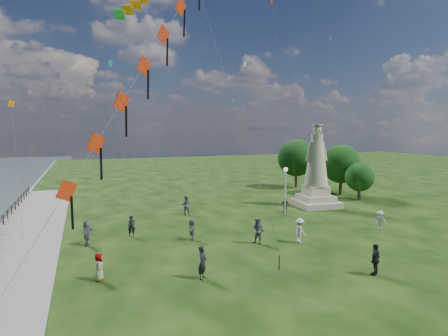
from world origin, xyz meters
name	(u,v)px	position (x,y,z in m)	size (l,w,h in m)	color
statue	(316,176)	(12.92, 17.55, 3.23)	(4.54, 4.54, 8.54)	#B9B08C
lamppost	(285,180)	(8.13, 15.58, 3.23)	(0.41, 0.41, 4.48)	silver
tree_row	(320,162)	(18.63, 25.07, 3.83)	(7.04, 14.53, 6.69)	#382314
person_0	(202,262)	(-3.98, 3.43, 0.91)	(0.66, 0.44, 1.82)	black
person_1	(258,231)	(1.53, 7.89, 0.94)	(0.92, 0.56, 1.88)	#595960
person_2	(300,230)	(4.49, 7.17, 0.88)	(1.14, 0.59, 1.76)	silver
person_3	(375,259)	(5.19, 0.53, 0.89)	(1.05, 0.54, 1.78)	black
person_5	(87,233)	(-9.76, 11.88, 0.90)	(1.67, 0.72, 1.80)	#595960
person_6	(132,226)	(-6.58, 12.99, 0.81)	(0.59, 0.39, 1.62)	black
person_7	(186,205)	(-0.89, 18.54, 0.93)	(0.91, 0.56, 1.87)	#595960
person_8	(380,220)	(12.41, 7.85, 0.78)	(1.00, 0.52, 1.56)	silver
person_9	(285,205)	(8.35, 15.96, 0.72)	(0.85, 0.43, 1.45)	black
person_10	(99,267)	(-9.24, 5.15, 0.75)	(0.73, 0.45, 1.50)	#595960
person_11	(192,230)	(-2.59, 10.43, 0.79)	(1.46, 0.63, 1.58)	#595960
red_kite_train	(142,73)	(-6.80, 4.63, 11.01)	(11.11, 9.35, 17.71)	black
small_kites	(212,70)	(3.28, 22.82, 14.34)	(32.48, 16.13, 26.22)	teal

